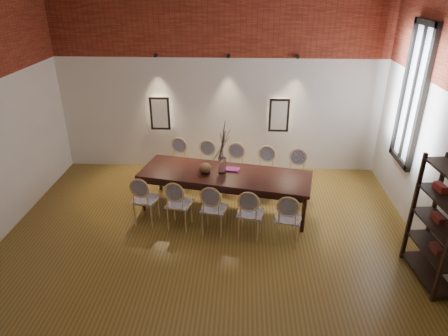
{
  "coord_description": "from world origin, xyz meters",
  "views": [
    {
      "loc": [
        0.52,
        -4.9,
        4.01
      ],
      "look_at": [
        0.22,
        1.25,
        1.05
      ],
      "focal_mm": 32.0,
      "sensor_mm": 36.0,
      "label": 1
    }
  ],
  "objects_px": {
    "dining_table": "(225,191)",
    "chair_near_d": "(250,213)",
    "chair_near_a": "(146,199)",
    "bowl": "(205,168)",
    "chair_far_d": "(265,172)",
    "chair_far_e": "(296,176)",
    "chair_near_c": "(214,208)",
    "chair_far_b": "(205,166)",
    "chair_far_a": "(176,163)",
    "book": "(232,169)",
    "shelving_rack": "(440,226)",
    "chair_far_c": "(234,169)",
    "chair_near_b": "(179,203)",
    "vase": "(222,166)",
    "chair_near_e": "(288,218)"
  },
  "relations": [
    {
      "from": "chair_near_b",
      "to": "chair_far_c",
      "type": "distance_m",
      "value": 1.69
    },
    {
      "from": "chair_near_e",
      "to": "shelving_rack",
      "type": "distance_m",
      "value": 2.18
    },
    {
      "from": "chair_far_d",
      "to": "bowl",
      "type": "xyz_separation_m",
      "value": [
        -1.13,
        -0.63,
        0.37
      ]
    },
    {
      "from": "vase",
      "to": "bowl",
      "type": "bearing_deg",
      "value": 178.02
    },
    {
      "from": "chair_near_c",
      "to": "vase",
      "type": "height_order",
      "value": "vase"
    },
    {
      "from": "book",
      "to": "shelving_rack",
      "type": "height_order",
      "value": "shelving_rack"
    },
    {
      "from": "chair_near_b",
      "to": "chair_near_e",
      "type": "bearing_deg",
      "value": 0.0
    },
    {
      "from": "dining_table",
      "to": "chair_far_d",
      "type": "distance_m",
      "value": 1.01
    },
    {
      "from": "chair_far_a",
      "to": "chair_far_c",
      "type": "relative_size",
      "value": 1.0
    },
    {
      "from": "chair_near_e",
      "to": "book",
      "type": "distance_m",
      "value": 1.52
    },
    {
      "from": "vase",
      "to": "shelving_rack",
      "type": "height_order",
      "value": "shelving_rack"
    },
    {
      "from": "chair_near_c",
      "to": "chair_far_b",
      "type": "xyz_separation_m",
      "value": [
        -0.31,
        1.66,
        0.0
      ]
    },
    {
      "from": "chair_far_b",
      "to": "shelving_rack",
      "type": "bearing_deg",
      "value": 153.91
    },
    {
      "from": "chair_near_b",
      "to": "vase",
      "type": "relative_size",
      "value": 3.13
    },
    {
      "from": "chair_far_e",
      "to": "vase",
      "type": "relative_size",
      "value": 3.13
    },
    {
      "from": "chair_near_c",
      "to": "chair_far_e",
      "type": "bearing_deg",
      "value": 51.37
    },
    {
      "from": "dining_table",
      "to": "chair_near_d",
      "type": "height_order",
      "value": "chair_near_d"
    },
    {
      "from": "chair_far_b",
      "to": "vase",
      "type": "xyz_separation_m",
      "value": [
        0.41,
        -0.88,
        0.43
      ]
    },
    {
      "from": "chair_far_e",
      "to": "shelving_rack",
      "type": "bearing_deg",
      "value": 137.18
    },
    {
      "from": "chair_near_c",
      "to": "chair_far_b",
      "type": "distance_m",
      "value": 1.69
    },
    {
      "from": "shelving_rack",
      "to": "chair_far_d",
      "type": "bearing_deg",
      "value": 127.77
    },
    {
      "from": "dining_table",
      "to": "chair_near_c",
      "type": "relative_size",
      "value": 3.33
    },
    {
      "from": "chair_far_c",
      "to": "bowl",
      "type": "bearing_deg",
      "value": 66.34
    },
    {
      "from": "dining_table",
      "to": "chair_near_d",
      "type": "relative_size",
      "value": 3.33
    },
    {
      "from": "chair_far_c",
      "to": "shelving_rack",
      "type": "bearing_deg",
      "value": 149.85
    },
    {
      "from": "dining_table",
      "to": "chair_near_e",
      "type": "distance_m",
      "value": 1.48
    },
    {
      "from": "chair_far_a",
      "to": "vase",
      "type": "xyz_separation_m",
      "value": [
        1.02,
        -1.0,
        0.43
      ]
    },
    {
      "from": "chair_near_c",
      "to": "chair_near_a",
      "type": "bearing_deg",
      "value": 180.0
    },
    {
      "from": "chair_near_a",
      "to": "bowl",
      "type": "relative_size",
      "value": 3.92
    },
    {
      "from": "chair_far_c",
      "to": "chair_far_b",
      "type": "bearing_deg",
      "value": -0.0
    },
    {
      "from": "chair_near_e",
      "to": "chair_far_a",
      "type": "relative_size",
      "value": 1.0
    },
    {
      "from": "chair_far_d",
      "to": "chair_far_e",
      "type": "bearing_deg",
      "value": 180.0
    },
    {
      "from": "chair_near_a",
      "to": "chair_near_d",
      "type": "distance_m",
      "value": 1.88
    },
    {
      "from": "chair_far_e",
      "to": "chair_far_c",
      "type": "bearing_deg",
      "value": 0.0
    },
    {
      "from": "chair_near_b",
      "to": "dining_table",
      "type": "bearing_deg",
      "value": 51.37
    },
    {
      "from": "chair_near_a",
      "to": "bowl",
      "type": "distance_m",
      "value": 1.21
    },
    {
      "from": "chair_far_b",
      "to": "book",
      "type": "relative_size",
      "value": 3.62
    },
    {
      "from": "dining_table",
      "to": "chair_near_d",
      "type": "xyz_separation_m",
      "value": [
        0.46,
        -0.89,
        0.09
      ]
    },
    {
      "from": "chair_near_a",
      "to": "chair_far_a",
      "type": "height_order",
      "value": "same"
    },
    {
      "from": "chair_near_d",
      "to": "chair_near_e",
      "type": "height_order",
      "value": "same"
    },
    {
      "from": "chair_near_b",
      "to": "bowl",
      "type": "height_order",
      "value": "chair_near_b"
    },
    {
      "from": "chair_far_d",
      "to": "chair_far_e",
      "type": "height_order",
      "value": "same"
    },
    {
      "from": "chair_near_b",
      "to": "vase",
      "type": "height_order",
      "value": "vase"
    },
    {
      "from": "dining_table",
      "to": "chair_near_b",
      "type": "distance_m",
      "value": 1.01
    },
    {
      "from": "chair_far_a",
      "to": "shelving_rack",
      "type": "bearing_deg",
      "value": 157.07
    },
    {
      "from": "chair_far_d",
      "to": "dining_table",
      "type": "bearing_deg",
      "value": 51.37
    },
    {
      "from": "chair_near_e",
      "to": "shelving_rack",
      "type": "height_order",
      "value": "shelving_rack"
    },
    {
      "from": "chair_far_a",
      "to": "chair_far_e",
      "type": "height_order",
      "value": "same"
    },
    {
      "from": "chair_far_b",
      "to": "bowl",
      "type": "height_order",
      "value": "chair_far_b"
    },
    {
      "from": "chair_far_a",
      "to": "book",
      "type": "distance_m",
      "value": 1.51
    }
  ]
}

